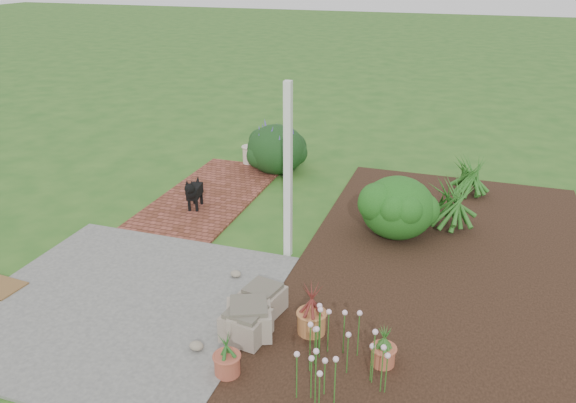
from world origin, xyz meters
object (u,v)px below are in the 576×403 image
(stone_trough_near, at_px, (249,320))
(black_dog, at_px, (194,191))
(evergreen_shrub, at_px, (398,206))
(cream_ceramic_urn, at_px, (249,155))

(stone_trough_near, height_order, black_dog, black_dog)
(stone_trough_near, distance_m, black_dog, 3.59)
(stone_trough_near, xyz_separation_m, evergreen_shrub, (1.19, 3.01, 0.30))
(stone_trough_near, distance_m, evergreen_shrub, 3.25)
(stone_trough_near, bearing_deg, cream_ceramic_urn, 112.10)
(stone_trough_near, height_order, evergreen_shrub, evergreen_shrub)
(evergreen_shrub, bearing_deg, stone_trough_near, -111.61)
(black_dog, height_order, cream_ceramic_urn, black_dog)
(cream_ceramic_urn, distance_m, evergreen_shrub, 4.06)
(stone_trough_near, xyz_separation_m, cream_ceramic_urn, (-2.15, 5.29, 0.02))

